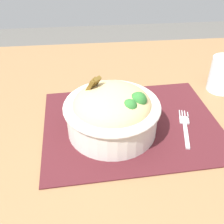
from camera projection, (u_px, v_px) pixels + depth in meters
table at (116, 140)px, 0.67m from camera, size 1.39×0.98×0.78m
placemat at (131, 124)px, 0.63m from camera, size 0.42×0.34×0.00m
bowl at (112, 111)px, 0.58m from camera, size 0.23×0.23×0.12m
fork at (185, 126)px, 0.62m from camera, size 0.05×0.13×0.00m
drinking_glass at (223, 77)px, 0.73m from camera, size 0.07×0.07×0.09m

